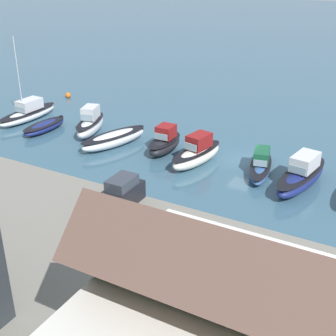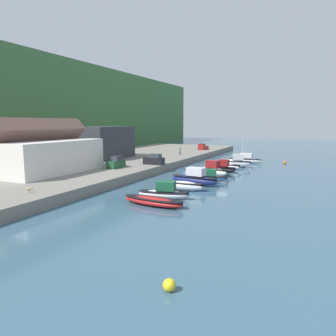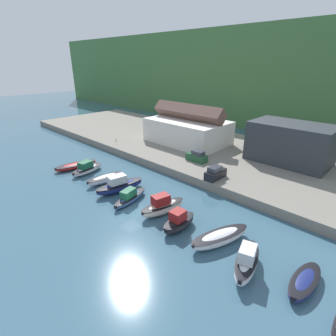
{
  "view_description": "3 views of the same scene",
  "coord_description": "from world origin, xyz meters",
  "px_view_note": "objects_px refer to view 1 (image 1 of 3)",
  "views": [
    {
      "loc": [
        -13.41,
        39.38,
        18.49
      ],
      "look_at": [
        3.78,
        8.27,
        1.8
      ],
      "focal_mm": 50.0,
      "sensor_mm": 36.0,
      "label": 1
    },
    {
      "loc": [
        -55.42,
        -15.07,
        10.08
      ],
      "look_at": [
        -3.16,
        8.71,
        2.04
      ],
      "focal_mm": 35.0,
      "sensor_mm": 36.0,
      "label": 2
    },
    {
      "loc": [
        26.25,
        -19.32,
        19.79
      ],
      "look_at": [
        -3.2,
        11.03,
        2.52
      ],
      "focal_mm": 28.0,
      "sensor_mm": 36.0,
      "label": 3
    }
  ],
  "objects_px": {
    "moored_boat_8": "(90,124)",
    "parked_car_0": "(120,195)",
    "moored_boat_9": "(44,127)",
    "mooring_buoy_0": "(68,95)",
    "moored_boat_5": "(197,153)",
    "moored_boat_7": "(114,139)",
    "parked_car_1": "(184,255)",
    "moored_boat_6": "(165,142)",
    "moored_boat_3": "(302,175)",
    "moored_boat_10": "(28,113)",
    "moored_boat_4": "(261,165)"
  },
  "relations": [
    {
      "from": "moored_boat_8",
      "to": "parked_car_0",
      "type": "distance_m",
      "value": 19.44
    },
    {
      "from": "moored_boat_9",
      "to": "mooring_buoy_0",
      "type": "bearing_deg",
      "value": -61.31
    },
    {
      "from": "moored_boat_5",
      "to": "moored_boat_8",
      "type": "height_order",
      "value": "moored_boat_8"
    },
    {
      "from": "moored_boat_5",
      "to": "moored_boat_7",
      "type": "bearing_deg",
      "value": 11.71
    },
    {
      "from": "parked_car_1",
      "to": "moored_boat_5",
      "type": "bearing_deg",
      "value": -158.24
    },
    {
      "from": "moored_boat_6",
      "to": "moored_boat_7",
      "type": "relative_size",
      "value": 0.64
    },
    {
      "from": "moored_boat_3",
      "to": "moored_boat_7",
      "type": "xyz_separation_m",
      "value": [
        19.22,
        0.22,
        -0.28
      ]
    },
    {
      "from": "moored_boat_8",
      "to": "parked_car_1",
      "type": "distance_m",
      "value": 27.77
    },
    {
      "from": "moored_boat_6",
      "to": "parked_car_1",
      "type": "relative_size",
      "value": 1.25
    },
    {
      "from": "moored_boat_3",
      "to": "moored_boat_6",
      "type": "height_order",
      "value": "moored_boat_3"
    },
    {
      "from": "moored_boat_5",
      "to": "parked_car_1",
      "type": "distance_m",
      "value": 18.09
    },
    {
      "from": "moored_boat_5",
      "to": "mooring_buoy_0",
      "type": "relative_size",
      "value": 9.43
    },
    {
      "from": "moored_boat_5",
      "to": "moored_boat_10",
      "type": "relative_size",
      "value": 0.72
    },
    {
      "from": "moored_boat_10",
      "to": "mooring_buoy_0",
      "type": "xyz_separation_m",
      "value": [
        1.84,
        -9.38,
        -0.51
      ]
    },
    {
      "from": "moored_boat_9",
      "to": "parked_car_0",
      "type": "height_order",
      "value": "parked_car_0"
    },
    {
      "from": "moored_boat_4",
      "to": "parked_car_0",
      "type": "relative_size",
      "value": 1.74
    },
    {
      "from": "moored_boat_3",
      "to": "moored_boat_4",
      "type": "bearing_deg",
      "value": -5.14
    },
    {
      "from": "moored_boat_8",
      "to": "moored_boat_10",
      "type": "distance_m",
      "value": 9.23
    },
    {
      "from": "moored_boat_7",
      "to": "moored_boat_9",
      "type": "height_order",
      "value": "moored_boat_7"
    },
    {
      "from": "moored_boat_6",
      "to": "mooring_buoy_0",
      "type": "distance_m",
      "value": 23.03
    },
    {
      "from": "moored_boat_4",
      "to": "moored_boat_10",
      "type": "xyz_separation_m",
      "value": [
        28.87,
        -0.59,
        0.13
      ]
    },
    {
      "from": "moored_boat_5",
      "to": "moored_boat_9",
      "type": "bearing_deg",
      "value": 11.94
    },
    {
      "from": "moored_boat_3",
      "to": "moored_boat_6",
      "type": "xyz_separation_m",
      "value": [
        13.88,
        -1.0,
        -0.06
      ]
    },
    {
      "from": "moored_boat_4",
      "to": "parked_car_0",
      "type": "distance_m",
      "value": 14.8
    },
    {
      "from": "moored_boat_5",
      "to": "moored_boat_4",
      "type": "bearing_deg",
      "value": -157.99
    },
    {
      "from": "moored_boat_10",
      "to": "moored_boat_6",
      "type": "bearing_deg",
      "value": 179.82
    },
    {
      "from": "moored_boat_6",
      "to": "parked_car_1",
      "type": "bearing_deg",
      "value": 120.98
    },
    {
      "from": "moored_boat_6",
      "to": "parked_car_0",
      "type": "bearing_deg",
      "value": 104.64
    },
    {
      "from": "moored_boat_5",
      "to": "moored_boat_7",
      "type": "relative_size",
      "value": 0.86
    },
    {
      "from": "moored_boat_3",
      "to": "moored_boat_9",
      "type": "relative_size",
      "value": 1.39
    },
    {
      "from": "moored_boat_8",
      "to": "moored_boat_9",
      "type": "height_order",
      "value": "moored_boat_8"
    },
    {
      "from": "moored_boat_5",
      "to": "parked_car_1",
      "type": "bearing_deg",
      "value": 124.38
    },
    {
      "from": "moored_boat_8",
      "to": "moored_boat_10",
      "type": "height_order",
      "value": "moored_boat_10"
    },
    {
      "from": "parked_car_1",
      "to": "moored_boat_3",
      "type": "bearing_deg",
      "value": 169.38
    },
    {
      "from": "moored_boat_4",
      "to": "moored_boat_10",
      "type": "height_order",
      "value": "moored_boat_10"
    },
    {
      "from": "moored_boat_3",
      "to": "parked_car_1",
      "type": "relative_size",
      "value": 2.01
    },
    {
      "from": "moored_boat_8",
      "to": "parked_car_0",
      "type": "relative_size",
      "value": 1.6
    },
    {
      "from": "moored_boat_8",
      "to": "parked_car_1",
      "type": "height_order",
      "value": "parked_car_1"
    },
    {
      "from": "moored_boat_4",
      "to": "moored_boat_10",
      "type": "relative_size",
      "value": 0.74
    },
    {
      "from": "moored_boat_7",
      "to": "moored_boat_8",
      "type": "distance_m",
      "value": 4.71
    },
    {
      "from": "moored_boat_5",
      "to": "moored_boat_7",
      "type": "xyz_separation_m",
      "value": [
        9.42,
        0.08,
        -0.31
      ]
    },
    {
      "from": "moored_boat_8",
      "to": "moored_boat_10",
      "type": "relative_size",
      "value": 0.68
    },
    {
      "from": "moored_boat_7",
      "to": "moored_boat_8",
      "type": "bearing_deg",
      "value": -4.62
    },
    {
      "from": "moored_boat_7",
      "to": "moored_boat_4",
      "type": "bearing_deg",
      "value": -157.88
    },
    {
      "from": "moored_boat_4",
      "to": "moored_boat_5",
      "type": "height_order",
      "value": "moored_boat_5"
    },
    {
      "from": "moored_boat_4",
      "to": "moored_boat_6",
      "type": "height_order",
      "value": "moored_boat_6"
    },
    {
      "from": "mooring_buoy_0",
      "to": "moored_boat_7",
      "type": "bearing_deg",
      "value": 144.07
    },
    {
      "from": "moored_boat_9",
      "to": "mooring_buoy_0",
      "type": "relative_size",
      "value": 8.14
    },
    {
      "from": "moored_boat_4",
      "to": "moored_boat_9",
      "type": "bearing_deg",
      "value": -10.35
    },
    {
      "from": "mooring_buoy_0",
      "to": "moored_boat_6",
      "type": "bearing_deg",
      "value": 154.37
    }
  ]
}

